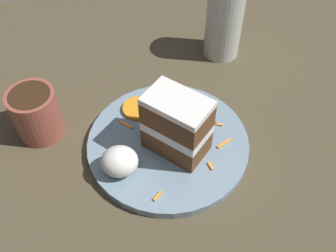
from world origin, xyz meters
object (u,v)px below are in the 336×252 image
plate (168,144)px  cream_dollop (120,161)px  cake_slice (177,125)px  coffee_mug (35,112)px  orange_garnish (138,109)px  drinking_glass (223,26)px

plate → cream_dollop: bearing=34.5°
cake_slice → coffee_mug: (0.21, -0.06, -0.02)m
cream_dollop → orange_garnish: size_ratio=1.06×
cream_dollop → orange_garnish: (-0.03, -0.12, -0.02)m
cake_slice → coffee_mug: 0.22m
cake_slice → coffee_mug: bearing=-67.0°
cream_dollop → drinking_glass: drinking_glass is taller
cake_slice → orange_garnish: 0.11m
cream_dollop → coffee_mug: size_ratio=0.65×
orange_garnish → coffee_mug: (0.16, 0.02, 0.03)m
orange_garnish → drinking_glass: 0.23m
drinking_glass → coffee_mug: drinking_glass is taller
plate → drinking_glass: (-0.12, -0.22, 0.05)m
orange_garnish → plate: bearing=123.7°
orange_garnish → drinking_glass: size_ratio=0.37×
cake_slice → coffee_mug: size_ratio=1.30×
coffee_mug → cream_dollop: bearing=143.9°
plate → coffee_mug: bearing=-12.7°
cream_dollop → coffee_mug: 0.16m
cake_slice → cream_dollop: cake_slice is taller
drinking_glass → coffee_mug: 0.36m
drinking_glass → coffee_mug: bearing=29.5°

